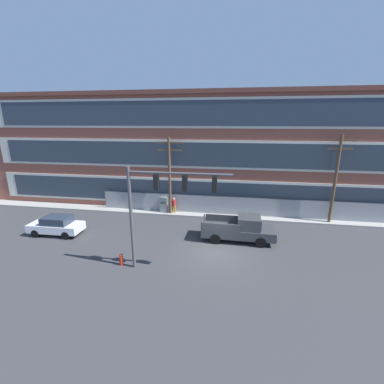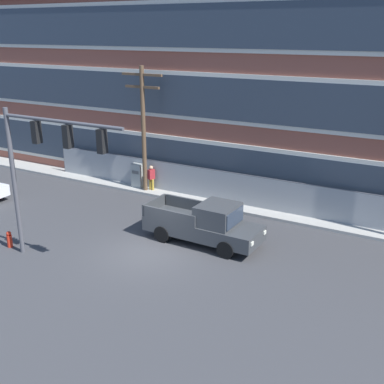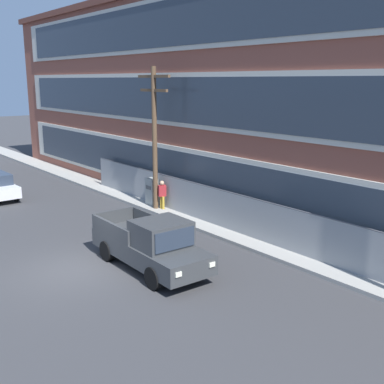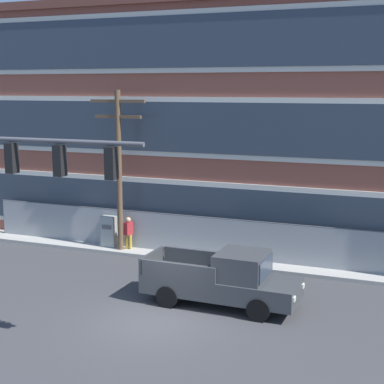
% 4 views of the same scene
% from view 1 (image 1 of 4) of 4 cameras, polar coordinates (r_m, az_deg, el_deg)
% --- Properties ---
extents(ground_plane, '(160.00, 160.00, 0.00)m').
position_cam_1_polar(ground_plane, '(18.74, 5.09, -13.33)').
color(ground_plane, '#38383A').
extents(sidewalk_building_side, '(80.00, 1.64, 0.16)m').
position_cam_1_polar(sidewalk_building_side, '(25.40, 6.37, -5.16)').
color(sidewalk_building_side, '#9E9B93').
rests_on(sidewalk_building_side, ground).
extents(brick_mill_building, '(53.45, 9.48, 11.81)m').
position_cam_1_polar(brick_mill_building, '(29.18, 7.80, 9.32)').
color(brick_mill_building, brown).
rests_on(brick_mill_building, ground).
extents(chain_link_fence, '(29.00, 0.06, 1.95)m').
position_cam_1_polar(chain_link_fence, '(25.31, 11.83, -3.29)').
color(chain_link_fence, gray).
rests_on(chain_link_fence, ground).
extents(traffic_signal_mast, '(6.11, 0.43, 6.49)m').
position_cam_1_polar(traffic_signal_mast, '(15.00, -6.95, -1.12)').
color(traffic_signal_mast, '#4C4C51').
rests_on(traffic_signal_mast, ground).
extents(pickup_truck_dark_grey, '(5.65, 2.16, 2.03)m').
position_cam_1_polar(pickup_truck_dark_grey, '(20.39, 10.58, -8.05)').
color(pickup_truck_dark_grey, '#383A3D').
rests_on(pickup_truck_dark_grey, ground).
extents(sedan_white, '(4.26, 1.87, 1.56)m').
position_cam_1_polar(sedan_white, '(23.86, -27.90, -6.53)').
color(sedan_white, silver).
rests_on(sedan_white, ground).
extents(utility_pole_near_corner, '(2.73, 0.26, 7.58)m').
position_cam_1_polar(utility_pole_near_corner, '(24.64, -5.01, 4.37)').
color(utility_pole_near_corner, brown).
rests_on(utility_pole_near_corner, ground).
extents(utility_pole_midblock, '(2.34, 0.26, 7.96)m').
position_cam_1_polar(utility_pole_midblock, '(25.50, 29.33, 3.12)').
color(utility_pole_midblock, brown).
rests_on(utility_pole_midblock, ground).
extents(electrical_cabinet, '(0.71, 0.44, 1.65)m').
position_cam_1_polar(electrical_cabinet, '(25.96, -6.33, -2.96)').
color(electrical_cabinet, '#939993').
rests_on(electrical_cabinet, ground).
extents(pedestrian_near_cabinet, '(0.35, 0.45, 1.69)m').
position_cam_1_polar(pedestrian_near_cabinet, '(25.59, -4.03, -2.81)').
color(pedestrian_near_cabinet, '#B7932D').
rests_on(pedestrian_near_cabinet, ground).
extents(fire_hydrant, '(0.24, 0.24, 0.78)m').
position_cam_1_polar(fire_hydrant, '(17.74, -15.44, -14.25)').
color(fire_hydrant, red).
rests_on(fire_hydrant, ground).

